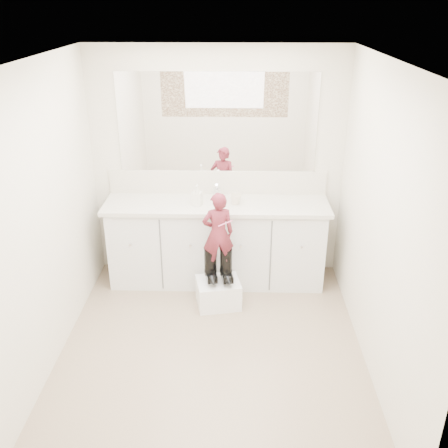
{
  "coord_description": "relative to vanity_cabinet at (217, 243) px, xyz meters",
  "views": [
    {
      "loc": [
        0.2,
        -3.46,
        2.79
      ],
      "look_at": [
        0.09,
        0.73,
        0.88
      ],
      "focal_mm": 40.0,
      "sensor_mm": 36.0,
      "label": 1
    }
  ],
  "objects": [
    {
      "name": "boot_right",
      "position": [
        0.11,
        -0.48,
        0.01
      ],
      "size": [
        0.17,
        0.25,
        0.34
      ],
      "primitive_type": null,
      "rotation": [
        0.0,
        0.0,
        0.2
      ],
      "color": "black",
      "rests_on": "step_stool"
    },
    {
      "name": "wall_back",
      "position": [
        0.0,
        0.27,
        0.77
      ],
      "size": [
        2.6,
        0.0,
        2.6
      ],
      "primitive_type": "plane",
      "rotation": [
        1.57,
        0.0,
        0.0
      ],
      "color": "beige",
      "rests_on": "floor"
    },
    {
      "name": "faucet",
      "position": [
        0.0,
        0.15,
        0.52
      ],
      "size": [
        0.08,
        0.08,
        0.1
      ],
      "primitive_type": "cylinder",
      "color": "silver",
      "rests_on": "countertop"
    },
    {
      "name": "wall_front",
      "position": [
        0.0,
        -2.73,
        0.77
      ],
      "size": [
        2.6,
        0.0,
        2.6
      ],
      "primitive_type": "plane",
      "rotation": [
        -1.57,
        0.0,
        0.0
      ],
      "color": "beige",
      "rests_on": "floor"
    },
    {
      "name": "wall_right",
      "position": [
        1.3,
        -1.23,
        0.78
      ],
      "size": [
        0.0,
        3.0,
        3.0
      ],
      "primitive_type": "plane",
      "rotation": [
        1.57,
        0.0,
        -1.57
      ],
      "color": "beige",
      "rests_on": "floor"
    },
    {
      "name": "vanity_cabinet",
      "position": [
        0.0,
        0.0,
        0.0
      ],
      "size": [
        2.2,
        0.55,
        0.85
      ],
      "primitive_type": "cube",
      "color": "silver",
      "rests_on": "floor"
    },
    {
      "name": "floor",
      "position": [
        0.0,
        -1.23,
        -0.42
      ],
      "size": [
        3.0,
        3.0,
        0.0
      ],
      "primitive_type": "plane",
      "color": "#886F59",
      "rests_on": "ground"
    },
    {
      "name": "dot_panel",
      "position": [
        0.0,
        -2.71,
        1.22
      ],
      "size": [
        2.0,
        0.01,
        1.2
      ],
      "primitive_type": "cube",
      "color": "#472819",
      "rests_on": "wall_front"
    },
    {
      "name": "countertop",
      "position": [
        0.0,
        -0.01,
        0.45
      ],
      "size": [
        2.28,
        0.58,
        0.04
      ],
      "primitive_type": "cube",
      "color": "beige",
      "rests_on": "vanity_cabinet"
    },
    {
      "name": "ceiling",
      "position": [
        0.0,
        -1.23,
        1.97
      ],
      "size": [
        3.0,
        3.0,
        0.0
      ],
      "primitive_type": "plane",
      "rotation": [
        3.14,
        0.0,
        0.0
      ],
      "color": "white",
      "rests_on": "wall_back"
    },
    {
      "name": "backsplash",
      "position": [
        0.0,
        0.26,
        0.59
      ],
      "size": [
        2.28,
        0.03,
        0.25
      ],
      "primitive_type": "cube",
      "color": "beige",
      "rests_on": "countertop"
    },
    {
      "name": "toothbrush",
      "position": [
        0.1,
        -0.56,
        0.49
      ],
      "size": [
        0.14,
        0.04,
        0.06
      ],
      "primitive_type": "cylinder",
      "rotation": [
        0.0,
        1.22,
        0.2
      ],
      "color": "pink",
      "rests_on": "toddler"
    },
    {
      "name": "mirror",
      "position": [
        0.0,
        0.26,
        1.22
      ],
      "size": [
        2.0,
        0.02,
        1.0
      ],
      "primitive_type": "cube",
      "color": "white",
      "rests_on": "wall_back"
    },
    {
      "name": "boot_left",
      "position": [
        -0.04,
        -0.48,
        0.01
      ],
      "size": [
        0.17,
        0.25,
        0.34
      ],
      "primitive_type": null,
      "rotation": [
        0.0,
        0.0,
        0.2
      ],
      "color": "black",
      "rests_on": "step_stool"
    },
    {
      "name": "step_stool",
      "position": [
        0.03,
        -0.5,
        -0.29
      ],
      "size": [
        0.47,
        0.42,
        0.26
      ],
      "primitive_type": "cube",
      "rotation": [
        0.0,
        0.0,
        0.2
      ],
      "color": "white",
      "rests_on": "floor"
    },
    {
      "name": "cup",
      "position": [
        0.19,
        -0.04,
        0.52
      ],
      "size": [
        0.14,
        0.14,
        0.11
      ],
      "primitive_type": "imported",
      "rotation": [
        0.0,
        0.0,
        -0.29
      ],
      "color": "beige",
      "rests_on": "countertop"
    },
    {
      "name": "wall_left",
      "position": [
        -1.3,
        -1.23,
        0.78
      ],
      "size": [
        0.0,
        3.0,
        3.0
      ],
      "primitive_type": "plane",
      "rotation": [
        1.57,
        0.0,
        1.57
      ],
      "color": "beige",
      "rests_on": "floor"
    },
    {
      "name": "toddler",
      "position": [
        0.03,
        -0.48,
        0.35
      ],
      "size": [
        0.33,
        0.25,
        0.82
      ],
      "primitive_type": "imported",
      "rotation": [
        0.0,
        0.0,
        3.34
      ],
      "color": "#AA3446",
      "rests_on": "step_stool"
    },
    {
      "name": "soap_bottle",
      "position": [
        -0.19,
        -0.06,
        0.57
      ],
      "size": [
        0.11,
        0.12,
        0.21
      ],
      "primitive_type": "imported",
      "rotation": [
        0.0,
        0.0,
        -0.25
      ],
      "color": "silver",
      "rests_on": "countertop"
    }
  ]
}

